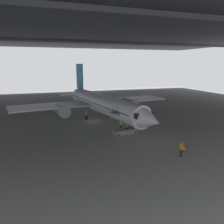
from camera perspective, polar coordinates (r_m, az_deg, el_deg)
ground_plane at (r=42.23m, az=-3.72°, el=-2.29°), size 110.00×110.00×0.00m
hangar_structure at (r=54.88m, az=-8.04°, el=19.89°), size 121.00×99.00×18.71m
airplane_main at (r=41.98m, az=-2.75°, el=2.22°), size 32.32×33.13×10.54m
boarding_stairs at (r=34.35m, az=3.09°, el=-4.38°), size 4.18×2.06×4.46m
crew_worker_near_nose at (r=27.06m, az=17.22°, el=-8.82°), size 0.36×0.50×1.76m
crew_worker_by_stairs at (r=36.15m, az=2.25°, el=-3.06°), size 0.53×0.32×1.76m
traffic_cone_orange at (r=29.12m, az=18.01°, el=-8.88°), size 0.36×0.36×0.60m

